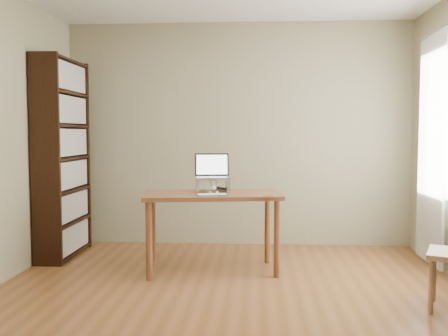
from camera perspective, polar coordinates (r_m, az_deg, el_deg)
room at (r=3.63m, az=0.70°, el=3.78°), size 4.04×4.54×2.64m
bookshelf at (r=5.56m, az=-17.95°, el=1.07°), size 0.30×0.90×2.10m
desk at (r=4.73m, az=-1.39°, el=-4.20°), size 1.35×0.82×0.75m
laptop_stand at (r=4.79m, az=-1.30°, el=-1.78°), size 0.32×0.25×0.13m
laptop at (r=4.84m, az=-1.24°, el=-0.43°), size 0.36×0.32×0.23m
keyboard at (r=4.50m, az=-1.38°, el=-3.10°), size 0.30×0.19×0.02m
coaster at (r=4.43m, az=5.10°, el=-3.31°), size 0.10×0.10×0.01m
cat at (r=4.82m, az=-1.24°, el=-2.02°), size 0.23×0.47×0.14m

